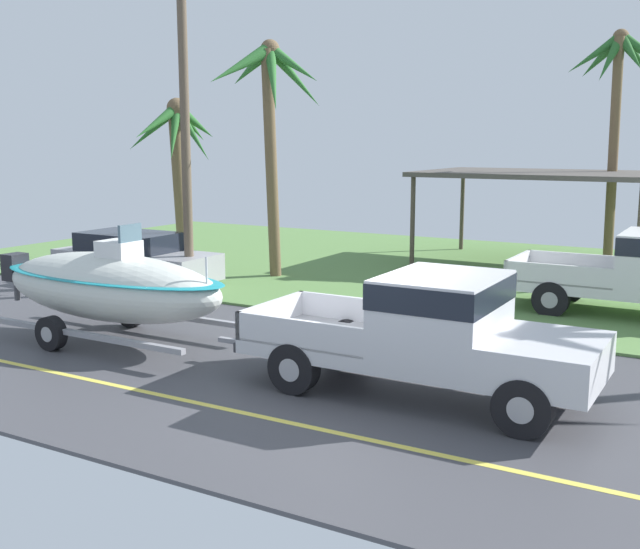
# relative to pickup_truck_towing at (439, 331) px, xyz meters

# --- Properties ---
(ground) EXTENTS (36.00, 22.00, 0.11)m
(ground) POSITION_rel_pickup_truck_towing_xyz_m (-1.29, 8.19, -1.06)
(ground) COLOR #424247
(pickup_truck_towing) EXTENTS (5.61, 2.05, 1.90)m
(pickup_truck_towing) POSITION_rel_pickup_truck_towing_xyz_m (0.00, 0.00, 0.00)
(pickup_truck_towing) COLOR silver
(pickup_truck_towing) RESTS_ON ground
(boat_on_trailer) EXTENTS (6.39, 2.31, 2.32)m
(boat_on_trailer) POSITION_rel_pickup_truck_towing_xyz_m (-6.72, 0.00, 0.04)
(boat_on_trailer) COLOR gray
(boat_on_trailer) RESTS_ON ground
(parked_sedan_near) EXTENTS (4.68, 1.82, 1.38)m
(parked_sedan_near) POSITION_rel_pickup_truck_towing_xyz_m (-10.67, 4.83, -0.38)
(parked_sedan_near) COLOR #99999E
(parked_sedan_near) RESTS_ON ground
(carport_awning) EXTENTS (6.87, 4.91, 2.92)m
(carport_awning) POSITION_rel_pickup_truck_towing_xyz_m (-1.84, 12.98, 1.74)
(carport_awning) COLOR #4C4238
(carport_awning) RESTS_ON ground
(palm_tree_near_right) EXTENTS (2.80, 3.27, 6.53)m
(palm_tree_near_right) POSITION_rel_pickup_truck_towing_xyz_m (-7.82, 7.22, 3.97)
(palm_tree_near_right) COLOR brown
(palm_tree_near_right) RESTS_ON ground
(palm_tree_mid) EXTENTS (3.21, 3.62, 5.19)m
(palm_tree_mid) POSITION_rel_pickup_truck_towing_xyz_m (-12.37, 8.69, 2.76)
(palm_tree_mid) COLOR brown
(palm_tree_mid) RESTS_ON ground
(palm_tree_far_left) EXTENTS (3.28, 2.97, 7.10)m
(palm_tree_far_left) POSITION_rel_pickup_truck_towing_xyz_m (0.03, 14.26, 4.55)
(palm_tree_far_left) COLOR brown
(palm_tree_far_left) RESTS_ON ground
(utility_pole) EXTENTS (0.24, 1.80, 8.55)m
(utility_pole) POSITION_rel_pickup_truck_towing_xyz_m (-8.76, 4.83, 3.38)
(utility_pole) COLOR brown
(utility_pole) RESTS_ON ground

